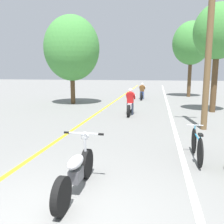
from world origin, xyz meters
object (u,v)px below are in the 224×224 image
(roadside_tree_right_near, at_px, (218,32))
(motorcycle_rider_lead, at_px, (130,105))
(bicycle_parked, at_px, (197,145))
(roadside_tree_right_far, at_px, (191,43))
(roadside_tree_left, at_px, (72,49))
(motorcycle_foreground, at_px, (77,171))
(utility_pole, at_px, (210,36))
(motorcycle_rider_far, at_px, (142,93))

(roadside_tree_right_near, height_order, motorcycle_rider_lead, roadside_tree_right_near)
(bicycle_parked, bearing_deg, roadside_tree_right_far, 83.92)
(roadside_tree_right_far, distance_m, roadside_tree_left, 11.01)
(motorcycle_foreground, bearing_deg, bicycle_parked, 41.52)
(motorcycle_foreground, bearing_deg, utility_pole, 59.98)
(utility_pole, bearing_deg, roadside_tree_right_far, 85.81)
(roadside_tree_right_far, relative_size, bicycle_parked, 3.83)
(roadside_tree_right_near, xyz_separation_m, motorcycle_rider_lead, (-4.54, -1.74, -3.87))
(utility_pole, bearing_deg, roadside_tree_right_near, 74.25)
(roadside_tree_right_far, distance_m, motorcycle_foreground, 19.64)
(roadside_tree_right_far, xyz_separation_m, bicycle_parked, (-1.75, -16.43, -4.38))
(motorcycle_foreground, bearing_deg, roadside_tree_right_near, 65.82)
(bicycle_parked, bearing_deg, roadside_tree_left, 125.53)
(utility_pole, distance_m, bicycle_parked, 4.86)
(roadside_tree_right_far, bearing_deg, motorcycle_rider_lead, -112.53)
(roadside_tree_right_near, distance_m, roadside_tree_left, 9.29)
(roadside_tree_right_near, distance_m, bicycle_parked, 9.17)
(bicycle_parked, bearing_deg, utility_pole, 77.15)
(roadside_tree_right_near, relative_size, motorcycle_rider_lead, 2.90)
(motorcycle_rider_far, bearing_deg, bicycle_parked, -80.24)
(roadside_tree_left, distance_m, motorcycle_rider_far, 6.87)
(bicycle_parked, bearing_deg, motorcycle_rider_lead, 111.66)
(roadside_tree_right_far, xyz_separation_m, motorcycle_foreground, (-4.28, -18.67, -4.34))
(roadside_tree_left, height_order, motorcycle_foreground, roadside_tree_left)
(utility_pole, xyz_separation_m, motorcycle_rider_lead, (-3.28, 2.71, -3.09))
(motorcycle_rider_lead, bearing_deg, motorcycle_rider_far, 88.88)
(motorcycle_foreground, xyz_separation_m, bicycle_parked, (2.53, 2.24, -0.04))
(motorcycle_rider_lead, bearing_deg, roadside_tree_right_far, 67.47)
(motorcycle_foreground, relative_size, motorcycle_rider_lead, 0.99)
(roadside_tree_right_near, distance_m, motorcycle_rider_lead, 6.21)
(motorcycle_rider_lead, bearing_deg, bicycle_parked, -68.34)
(roadside_tree_left, relative_size, bicycle_parked, 3.50)
(roadside_tree_left, xyz_separation_m, bicycle_parked, (7.03, -9.84, -3.49))
(motorcycle_rider_far, bearing_deg, roadside_tree_right_near, -51.85)
(motorcycle_foreground, relative_size, motorcycle_rider_far, 0.92)
(roadside_tree_right_near, relative_size, motorcycle_foreground, 2.93)
(motorcycle_rider_far, xyz_separation_m, bicycle_parked, (2.33, -13.57, -0.13))
(roadside_tree_right_near, xyz_separation_m, motorcycle_rider_far, (-4.39, 5.59, -3.89))
(motorcycle_rider_far, bearing_deg, roadside_tree_right_far, 34.99)
(roadside_tree_right_near, height_order, roadside_tree_right_far, roadside_tree_right_far)
(motorcycle_rider_far, relative_size, bicycle_parked, 1.26)
(motorcycle_rider_far, height_order, bicycle_parked, motorcycle_rider_far)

